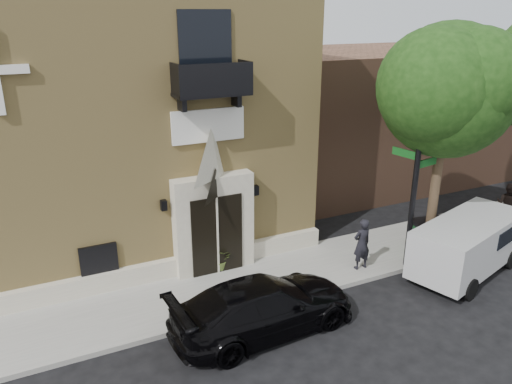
% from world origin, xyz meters
% --- Properties ---
extents(ground, '(120.00, 120.00, 0.00)m').
position_xyz_m(ground, '(0.00, 0.00, 0.00)').
color(ground, black).
rests_on(ground, ground).
extents(sidewalk, '(42.00, 3.00, 0.15)m').
position_xyz_m(sidewalk, '(1.00, 1.50, 0.07)').
color(sidewalk, gray).
rests_on(sidewalk, ground).
extents(church, '(12.20, 11.01, 9.30)m').
position_xyz_m(church, '(-2.99, 7.95, 4.63)').
color(church, tan).
rests_on(church, ground).
extents(neighbour_building, '(18.00, 8.00, 6.40)m').
position_xyz_m(neighbour_building, '(12.00, 9.00, 3.20)').
color(neighbour_building, brown).
rests_on(neighbour_building, ground).
extents(street_tree_left, '(4.97, 4.38, 7.77)m').
position_xyz_m(street_tree_left, '(6.03, 0.35, 5.87)').
color(street_tree_left, '#38281C').
rests_on(street_tree_left, sidewalk).
extents(black_sedan, '(5.28, 2.42, 1.50)m').
position_xyz_m(black_sedan, '(-0.97, -0.81, 0.75)').
color(black_sedan, black).
rests_on(black_sedan, ground).
extents(cargo_van, '(4.88, 3.04, 1.86)m').
position_xyz_m(cargo_van, '(6.56, -0.81, 1.04)').
color(cargo_van, '#B9BBBE').
rests_on(cargo_van, ground).
extents(street_sign, '(1.17, 1.06, 6.72)m').
position_xyz_m(street_sign, '(4.87, 0.22, 3.53)').
color(street_sign, black).
rests_on(street_sign, sidewalk).
extents(fire_hydrant, '(0.42, 0.34, 0.74)m').
position_xyz_m(fire_hydrant, '(6.16, 0.46, 0.51)').
color(fire_hydrant, '#B6290F').
rests_on(fire_hydrant, sidewalk).
extents(dumpster, '(1.91, 1.31, 1.15)m').
position_xyz_m(dumpster, '(6.47, 0.56, 0.73)').
color(dumpster, '#0F3A1F').
rests_on(dumpster, sidewalk).
extents(planter, '(0.83, 0.78, 0.74)m').
position_xyz_m(planter, '(-0.86, 2.58, 0.52)').
color(planter, '#52672B').
rests_on(planter, sidewalk).
extents(pedestrian_near, '(0.64, 0.42, 1.75)m').
position_xyz_m(pedestrian_near, '(3.32, 0.67, 1.03)').
color(pedestrian_near, black).
rests_on(pedestrian_near, sidewalk).
extents(pedestrian_far, '(0.86, 0.98, 1.70)m').
position_xyz_m(pedestrian_far, '(10.72, 1.15, 1.00)').
color(pedestrian_far, '#2F2320').
rests_on(pedestrian_far, sidewalk).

